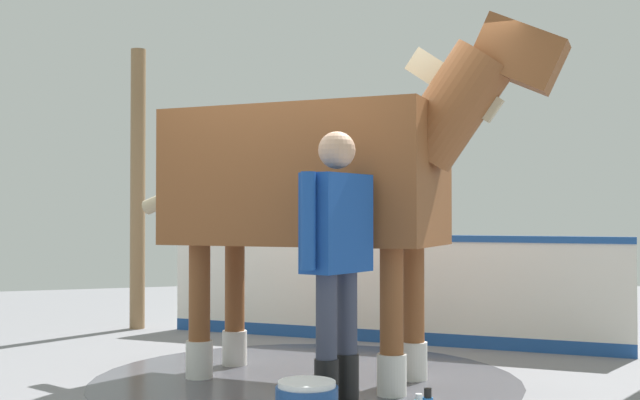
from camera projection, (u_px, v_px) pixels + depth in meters
name	position (u px, v px, depth m)	size (l,w,h in m)	color
ground_plane	(284.00, 382.00, 5.80)	(16.00, 16.00, 0.02)	gray
wet_patch	(306.00, 379.00, 5.85)	(3.17, 3.17, 0.00)	#4C4C54
barrier_wall	(382.00, 293.00, 7.56)	(3.10, 3.45, 1.03)	white
roof_post_far	(138.00, 188.00, 8.49)	(0.16, 0.16, 3.02)	olive
horse	(320.00, 179.00, 5.84)	(2.40, 2.61, 2.58)	brown
handler	(337.00, 248.00, 4.87)	(0.47, 0.58, 1.74)	black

